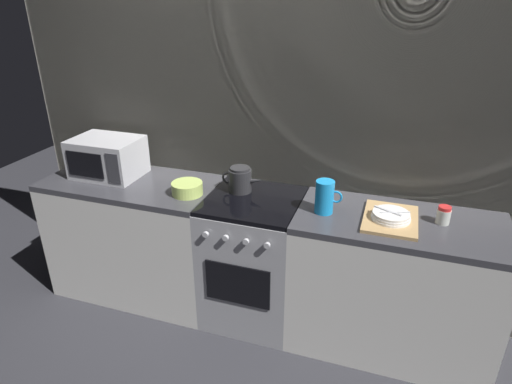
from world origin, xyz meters
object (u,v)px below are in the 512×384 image
Objects in this scene: dish_pile at (391,218)px; spice_jar at (444,215)px; stove_unit at (253,259)px; pitcher at (325,197)px; microwave at (107,157)px; mixing_bowl at (187,188)px; kettle at (240,180)px.

spice_jar is at bearing 14.20° from dish_pile.
stove_unit is 4.50× the size of pitcher.
microwave is 0.69m from mixing_bowl.
kettle is 0.59m from pitcher.
dish_pile is (1.26, 0.04, -0.02)m from mixing_bowl.
mixing_bowl is (-0.43, -0.07, 0.49)m from stove_unit.
dish_pile is at bearing -6.76° from kettle.
pitcher is 0.67m from spice_jar.
mixing_bowl is (-0.31, -0.15, -0.04)m from kettle.
dish_pile is (0.38, 0.01, -0.08)m from pitcher.
spice_jar is at bearing -1.96° from kettle.
kettle is at bearing 178.04° from spice_jar.
dish_pile is 3.81× the size of spice_jar.
mixing_bowl is at bearing -9.53° from microwave.
pitcher reaches higher than kettle.
kettle is 2.71× the size of spice_jar.
mixing_bowl is at bearing -178.00° from pitcher.
pitcher is at bearing 2.00° from mixing_bowl.
mixing_bowl is at bearing -175.90° from spice_jar.
microwave is (-1.10, 0.04, 0.59)m from stove_unit.
stove_unit is 2.25× the size of dish_pile.
stove_unit is at bearing -2.34° from microwave.
stove_unit is 0.65m from mixing_bowl.
kettle is at bearing 173.24° from dish_pile.
kettle is 1.42× the size of pitcher.
spice_jar is at bearing -0.05° from microwave.
mixing_bowl is 1.90× the size of spice_jar.
pitcher reaches higher than dish_pile.
stove_unit is at bearing 175.38° from pitcher.
microwave is 2.30× the size of mixing_bowl.
kettle reaches higher than spice_jar.
pitcher is at bearing -173.12° from spice_jar.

